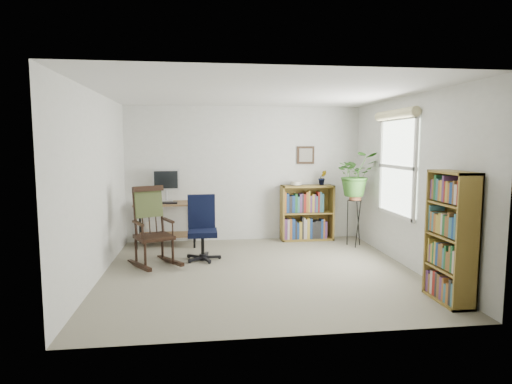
{
  "coord_description": "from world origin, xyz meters",
  "views": [
    {
      "loc": [
        -0.77,
        -5.63,
        1.74
      ],
      "look_at": [
        0.0,
        0.4,
        1.05
      ],
      "focal_mm": 30.0,
      "sensor_mm": 36.0,
      "label": 1
    }
  ],
  "objects": [
    {
      "name": "spider_plant",
      "position": [
        1.8,
        1.25,
        1.59
      ],
      "size": [
        1.69,
        1.88,
        1.47
      ],
      "primitive_type": "imported",
      "color": "#326423",
      "rests_on": "plant_stand"
    },
    {
      "name": "monitor",
      "position": [
        -1.38,
        1.84,
        1.02
      ],
      "size": [
        0.46,
        0.16,
        0.56
      ],
      "primitive_type": null,
      "color": "#BCBCC1",
      "rests_on": "desk"
    },
    {
      "name": "wall_left",
      "position": [
        -2.1,
        0.0,
        1.2
      ],
      "size": [
        0.0,
        4.0,
        2.4
      ],
      "primitive_type": "cube",
      "color": "silver",
      "rests_on": "ground"
    },
    {
      "name": "plant_stand",
      "position": [
        1.8,
        1.25,
        0.46
      ],
      "size": [
        0.29,
        0.29,
        0.93
      ],
      "primitive_type": null,
      "rotation": [
        0.0,
        0.0,
        0.15
      ],
      "color": "black",
      "rests_on": "floor"
    },
    {
      "name": "wall_back",
      "position": [
        0.0,
        2.0,
        1.2
      ],
      "size": [
        4.2,
        0.0,
        2.4
      ],
      "primitive_type": "cube",
      "color": "silver",
      "rests_on": "ground"
    },
    {
      "name": "floor",
      "position": [
        0.0,
        0.0,
        0.0
      ],
      "size": [
        4.2,
        4.0,
        0.0
      ],
      "primitive_type": "cube",
      "color": "gray",
      "rests_on": "ground"
    },
    {
      "name": "low_bookshelf",
      "position": [
        1.11,
        1.82,
        0.5
      ],
      "size": [
        0.94,
        0.31,
        0.99
      ],
      "primitive_type": null,
      "color": "olive",
      "rests_on": "floor"
    },
    {
      "name": "wall_front",
      "position": [
        0.0,
        -2.0,
        1.2
      ],
      "size": [
        4.2,
        0.0,
        2.4
      ],
      "primitive_type": "cube",
      "color": "silver",
      "rests_on": "ground"
    },
    {
      "name": "office_chair",
      "position": [
        -0.77,
        0.69,
        0.49
      ],
      "size": [
        0.57,
        0.57,
        0.99
      ],
      "primitive_type": null,
      "rotation": [
        0.0,
        0.0,
        0.07
      ],
      "color": "black",
      "rests_on": "floor"
    },
    {
      "name": "window",
      "position": [
        2.06,
        0.3,
        1.4
      ],
      "size": [
        0.12,
        1.2,
        1.5
      ],
      "primitive_type": null,
      "color": "silver",
      "rests_on": "wall_right"
    },
    {
      "name": "ceiling",
      "position": [
        0.0,
        0.0,
        2.4
      ],
      "size": [
        4.2,
        4.0,
        0.0
      ],
      "primitive_type": "cube",
      "color": "silver",
      "rests_on": "ground"
    },
    {
      "name": "tall_bookshelf",
      "position": [
        1.92,
        -1.37,
        0.72
      ],
      "size": [
        0.27,
        0.63,
        1.45
      ],
      "primitive_type": null,
      "color": "olive",
      "rests_on": "floor"
    },
    {
      "name": "framed_picture",
      "position": [
        1.11,
        1.97,
        1.53
      ],
      "size": [
        0.32,
        0.04,
        0.32
      ],
      "primitive_type": null,
      "color": "black",
      "rests_on": "wall_back"
    },
    {
      "name": "keyboard",
      "position": [
        -1.38,
        1.58,
        0.75
      ],
      "size": [
        0.4,
        0.15,
        0.02
      ],
      "primitive_type": "cube",
      "color": "black",
      "rests_on": "desk"
    },
    {
      "name": "desk",
      "position": [
        -1.38,
        1.7,
        0.37
      ],
      "size": [
        1.03,
        0.57,
        0.74
      ],
      "primitive_type": null,
      "color": "brown",
      "rests_on": "floor"
    },
    {
      "name": "wall_right",
      "position": [
        2.1,
        0.0,
        1.2
      ],
      "size": [
        0.0,
        4.0,
        2.4
      ],
      "primitive_type": "cube",
      "color": "silver",
      "rests_on": "ground"
    },
    {
      "name": "rocking_chair",
      "position": [
        -1.45,
        0.47,
        0.58
      ],
      "size": [
        0.96,
        1.15,
        1.15
      ],
      "primitive_type": null,
      "rotation": [
        0.0,
        0.0,
        0.44
      ],
      "color": "black",
      "rests_on": "floor"
    },
    {
      "name": "potted_plant_small",
      "position": [
        1.39,
        1.83,
        1.05
      ],
      "size": [
        0.13,
        0.24,
        0.11
      ],
      "primitive_type": "imported",
      "color": "#326423",
      "rests_on": "low_bookshelf"
    }
  ]
}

